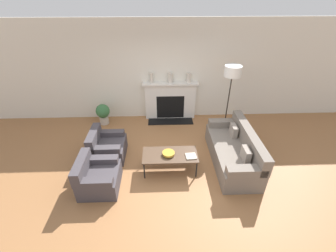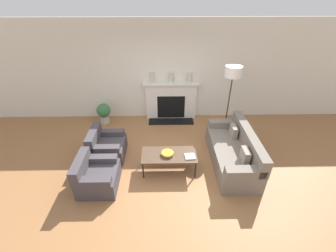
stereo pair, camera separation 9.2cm
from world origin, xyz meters
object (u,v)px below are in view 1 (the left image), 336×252
at_px(couch, 234,151).
at_px(bowl, 168,153).
at_px(book, 191,156).
at_px(fireplace, 170,101).
at_px(floor_lamp, 232,76).
at_px(potted_plant, 103,113).
at_px(mantel_vase_left, 151,78).
at_px(mantel_vase_center_right, 189,78).
at_px(armchair_near, 97,177).
at_px(mantel_vase_center_left, 170,78).
at_px(coffee_table, 170,155).
at_px(armchair_far, 107,147).

xyz_separation_m(couch, bowl, (-1.55, -0.23, 0.16)).
distance_m(couch, book, 1.11).
relative_size(fireplace, bowl, 6.05).
distance_m(book, floor_lamp, 2.34).
relative_size(book, potted_plant, 0.38).
xyz_separation_m(mantel_vase_left, mantel_vase_center_right, (1.08, 0.00, -0.01)).
distance_m(armchair_near, mantel_vase_left, 3.23).
xyz_separation_m(bowl, mantel_vase_center_left, (0.15, 2.42, 0.83)).
bearing_deg(mantel_vase_center_right, floor_lamp, -41.71).
distance_m(coffee_table, mantel_vase_left, 2.61).
relative_size(armchair_far, mantel_vase_left, 2.82).
bearing_deg(book, potted_plant, 132.45).
bearing_deg(mantel_vase_left, coffee_table, -79.80).
height_order(book, mantel_vase_center_right, mantel_vase_center_right).
bearing_deg(coffee_table, couch, 8.23).
xyz_separation_m(fireplace, coffee_table, (-0.12, -2.39, -0.16)).
distance_m(floor_lamp, mantel_vase_center_right, 1.35).
distance_m(couch, mantel_vase_left, 3.09).
xyz_separation_m(couch, mantel_vase_center_left, (-1.40, 2.19, 1.00)).
distance_m(armchair_far, mantel_vase_left, 2.39).
bearing_deg(mantel_vase_center_left, mantel_vase_left, 180.00).
height_order(armchair_far, bowl, armchair_far).
height_order(floor_lamp, potted_plant, floor_lamp).
relative_size(couch, mantel_vase_center_left, 7.13).
xyz_separation_m(bowl, mantel_vase_center_right, (0.68, 2.42, 0.82)).
bearing_deg(couch, mantel_vase_center_right, -158.46).
relative_size(armchair_near, coffee_table, 0.69).
xyz_separation_m(mantel_vase_center_left, mantel_vase_center_right, (0.54, 0.00, -0.01)).
bearing_deg(floor_lamp, fireplace, 150.42).
height_order(armchair_far, coffee_table, armchair_far).
height_order(fireplace, book, fireplace).
bearing_deg(book, mantel_vase_center_left, 93.13).
distance_m(mantel_vase_center_left, mantel_vase_center_right, 0.54).
height_order(coffee_table, mantel_vase_left, mantel_vase_left).
distance_m(fireplace, armchair_far, 2.48).
bearing_deg(armchair_far, fireplace, -41.27).
relative_size(couch, armchair_far, 2.41).
bearing_deg(mantel_vase_center_right, potted_plant, -173.12).
relative_size(mantel_vase_center_left, potted_plant, 0.45).
relative_size(armchair_near, book, 3.45).
bearing_deg(mantel_vase_left, book, -70.54).
relative_size(couch, bowl, 7.41).
xyz_separation_m(armchair_near, coffee_table, (1.51, 0.46, 0.14)).
relative_size(book, mantel_vase_left, 0.82).
relative_size(bowl, mantel_vase_center_right, 1.02).
xyz_separation_m(armchair_far, mantel_vase_left, (1.07, 1.86, 1.05)).
relative_size(mantel_vase_left, mantel_vase_center_left, 1.05).
distance_m(armchair_far, coffee_table, 1.61).
distance_m(fireplace, couch, 2.59).
bearing_deg(floor_lamp, couch, -94.89).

